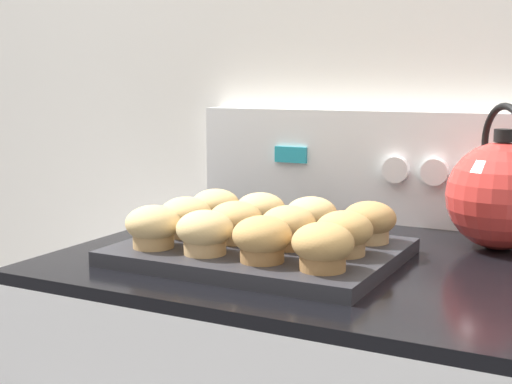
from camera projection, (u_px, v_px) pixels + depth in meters
The scene contains 16 objects.
wall_back at pixel (386, 52), 1.37m from camera, with size 8.00×0.05×2.40m.
control_panel at pixel (375, 166), 1.35m from camera, with size 0.71×0.07×0.21m.
muffin_pan at pixel (261, 252), 1.07m from camera, with size 0.40×0.31×0.02m.
muffin_r0_c0 at pixel (153, 226), 1.05m from camera, with size 0.08×0.08×0.06m.
muffin_r0_c1 at pixel (205, 232), 1.01m from camera, with size 0.08×0.08×0.06m.
muffin_r0_c2 at pixel (262, 239), 0.96m from camera, with size 0.08×0.08×0.06m.
muffin_r0_c3 at pixel (323, 246), 0.92m from camera, with size 0.08×0.08×0.06m.
muffin_r1_c0 at pixel (186, 217), 1.12m from camera, with size 0.08×0.08×0.06m.
muffin_r1_c1 at pixel (236, 222), 1.08m from camera, with size 0.08×0.08×0.06m.
muffin_r1_c2 at pixel (288, 227), 1.04m from camera, with size 0.08×0.08×0.06m.
muffin_r1_c3 at pixel (344, 233), 1.00m from camera, with size 0.08×0.08×0.06m.
muffin_r2_c0 at pixel (216, 207), 1.20m from camera, with size 0.08×0.08×0.06m.
muffin_r2_c1 at pixel (260, 212), 1.16m from camera, with size 0.08×0.08×0.06m.
muffin_r2_c2 at pixel (311, 216), 1.12m from camera, with size 0.08×0.08×0.06m.
muffin_r2_c3 at pixel (369, 222), 1.08m from camera, with size 0.08×0.08×0.06m.
tea_kettle at pixel (500, 193), 1.12m from camera, with size 0.17×0.19×0.23m.
Camera 1 is at (0.42, -0.67, 1.15)m, focal length 50.00 mm.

